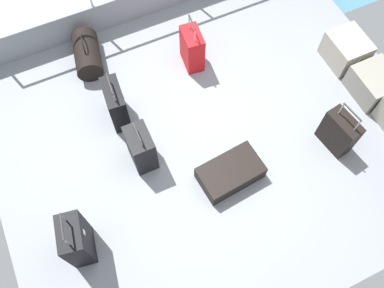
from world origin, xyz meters
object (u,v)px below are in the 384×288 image
object	(u,v)px
suitcase_1	(230,173)
suitcase_2	(116,104)
suitcase_0	(192,49)
suitcase_6	(141,148)
suitcase_5	(77,240)
cargo_crate_0	(346,50)
suitcase_3	(339,132)
cargo_crate_1	(374,83)
duffel_bag	(87,54)

from	to	relation	value
suitcase_1	suitcase_2	world-z (taller)	suitcase_2
suitcase_0	suitcase_6	bearing A→B (deg)	-47.16
suitcase_2	suitcase_5	size ratio (longest dim) A/B	0.82
cargo_crate_0	suitcase_3	size ratio (longest dim) A/B	0.75
cargo_crate_0	suitcase_2	distance (m)	3.07
suitcase_3	cargo_crate_0	bearing A→B (deg)	140.69
suitcase_2	suitcase_1	bearing A→B (deg)	33.93
suitcase_0	suitcase_1	bearing A→B (deg)	-10.21
cargo_crate_0	suitcase_3	xyz separation A→B (m)	(1.01, -0.83, 0.07)
suitcase_5	suitcase_6	xyz separation A→B (m)	(-0.71, 0.97, -0.06)
cargo_crate_1	suitcase_3	bearing A→B (deg)	-63.38
suitcase_0	duffel_bag	xyz separation A→B (m)	(-0.58, -1.25, -0.11)
cargo_crate_1	suitcase_3	distance (m)	0.95
cargo_crate_0	suitcase_0	world-z (taller)	suitcase_0
suitcase_3	suitcase_6	bearing A→B (deg)	-109.67
cargo_crate_1	suitcase_0	size ratio (longest dim) A/B	0.75
cargo_crate_1	suitcase_1	xyz separation A→B (m)	(0.29, -2.18, -0.06)
suitcase_3	suitcase_5	bearing A→B (deg)	-91.15
duffel_bag	cargo_crate_1	bearing A→B (deg)	57.78
suitcase_6	duffel_bag	distance (m)	1.63
cargo_crate_1	duffel_bag	size ratio (longest dim) A/B	0.83
suitcase_0	suitcase_1	world-z (taller)	suitcase_0
cargo_crate_0	suitcase_1	world-z (taller)	cargo_crate_0
cargo_crate_0	suitcase_5	distance (m)	4.07
suitcase_3	suitcase_2	bearing A→B (deg)	-123.04
cargo_crate_0	suitcase_0	size ratio (longest dim) A/B	0.72
cargo_crate_0	suitcase_6	distance (m)	2.99
suitcase_1	suitcase_6	distance (m)	1.06
suitcase_2	suitcase_5	bearing A→B (deg)	-33.78
suitcase_2	duffel_bag	size ratio (longest dim) A/B	1.04
suitcase_5	cargo_crate_0	bearing A→B (deg)	103.46
duffel_bag	suitcase_5	bearing A→B (deg)	-20.06
cargo_crate_1	duffel_bag	distance (m)	3.69
cargo_crate_0	duffel_bag	bearing A→B (deg)	-114.07
cargo_crate_0	cargo_crate_1	xyz separation A→B (m)	(0.58, 0.02, -0.02)
suitcase_1	suitcase_3	distance (m)	1.35
suitcase_1	suitcase_5	xyz separation A→B (m)	(0.07, -1.80, 0.23)
suitcase_6	duffel_bag	size ratio (longest dim) A/B	0.99
cargo_crate_0	duffel_bag	distance (m)	3.40
suitcase_1	suitcase_2	xyz separation A→B (m)	(-1.30, -0.88, 0.18)
suitcase_0	suitcase_6	world-z (taller)	suitcase_0
suitcase_1	suitcase_3	world-z (taller)	suitcase_3
suitcase_5	suitcase_6	world-z (taller)	suitcase_5
suitcase_3	suitcase_5	world-z (taller)	suitcase_5
cargo_crate_0	cargo_crate_1	world-z (taller)	cargo_crate_0
suitcase_3	duffel_bag	bearing A→B (deg)	-136.44
cargo_crate_0	duffel_bag	xyz separation A→B (m)	(-1.39, -3.10, -0.02)
suitcase_1	suitcase_5	size ratio (longest dim) A/B	0.85
suitcase_1	duffel_bag	bearing A→B (deg)	-157.33
suitcase_3	duffel_bag	world-z (taller)	suitcase_3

